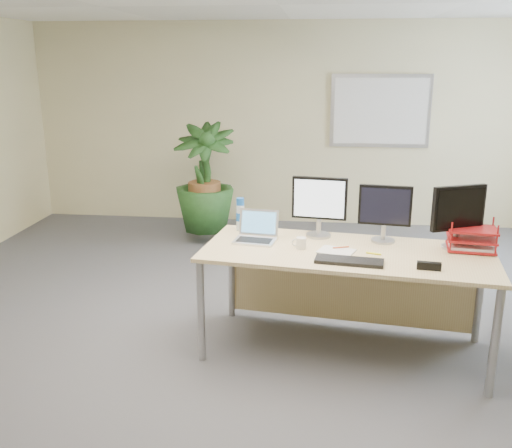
# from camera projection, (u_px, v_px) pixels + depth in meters

# --- Properties ---
(floor) EXTENTS (8.00, 8.00, 0.00)m
(floor) POSITION_uv_depth(u_px,v_px,m) (255.00, 365.00, 4.25)
(floor) COLOR #4A4A4F
(floor) RESTS_ON ground
(back_wall) EXTENTS (7.00, 0.04, 2.70)m
(back_wall) POSITION_uv_depth(u_px,v_px,m) (289.00, 125.00, 7.70)
(back_wall) COLOR beige
(back_wall) RESTS_ON floor
(whiteboard) EXTENTS (1.30, 0.04, 0.95)m
(whiteboard) POSITION_uv_depth(u_px,v_px,m) (380.00, 111.00, 7.48)
(whiteboard) COLOR #B8B8BD
(whiteboard) RESTS_ON back_wall
(desk) EXTENTS (2.24, 1.17, 0.82)m
(desk) POSITION_uv_depth(u_px,v_px,m) (348.00, 267.00, 4.41)
(desk) COLOR #D5B87E
(desk) RESTS_ON floor
(floor_plant) EXTENTS (0.84, 0.84, 1.50)m
(floor_plant) POSITION_uv_depth(u_px,v_px,m) (204.00, 182.00, 6.98)
(floor_plant) COLOR #183814
(floor_plant) RESTS_ON floor
(monitor_left) EXTENTS (0.44, 0.20, 0.48)m
(monitor_left) POSITION_uv_depth(u_px,v_px,m) (319.00, 203.00, 4.52)
(monitor_left) COLOR #A3A4A8
(monitor_left) RESTS_ON desk
(monitor_right) EXTENTS (0.40, 0.18, 0.45)m
(monitor_right) POSITION_uv_depth(u_px,v_px,m) (385.00, 210.00, 4.39)
(monitor_right) COLOR #A3A4A8
(monitor_right) RESTS_ON desk
(monitor_dark) EXTENTS (0.41, 0.21, 0.48)m
(monitor_dark) POSITION_uv_depth(u_px,v_px,m) (458.00, 213.00, 4.22)
(monitor_dark) COLOR #A3A4A8
(monitor_dark) RESTS_ON desk
(laptop) EXTENTS (0.35, 0.31, 0.23)m
(laptop) POSITION_uv_depth(u_px,v_px,m) (256.00, 233.00, 4.49)
(laptop) COLOR silver
(laptop) RESTS_ON desk
(keyboard) EXTENTS (0.49, 0.22, 0.03)m
(keyboard) POSITION_uv_depth(u_px,v_px,m) (349.00, 261.00, 3.99)
(keyboard) COLOR black
(keyboard) RESTS_ON desk
(coffee_mug) EXTENTS (0.11, 0.08, 0.09)m
(coffee_mug) POSITION_uv_depth(u_px,v_px,m) (301.00, 243.00, 4.29)
(coffee_mug) COLOR silver
(coffee_mug) RESTS_ON desk
(spiral_notebook) EXTENTS (0.30, 0.27, 0.01)m
(spiral_notebook) POSITION_uv_depth(u_px,v_px,m) (336.00, 251.00, 4.22)
(spiral_notebook) COLOR silver
(spiral_notebook) RESTS_ON desk
(orange_pen) EXTENTS (0.12, 0.05, 0.01)m
(orange_pen) POSITION_uv_depth(u_px,v_px,m) (341.00, 247.00, 4.27)
(orange_pen) COLOR #D24617
(orange_pen) RESTS_ON spiral_notebook
(yellow_highlighter) EXTENTS (0.11, 0.05, 0.01)m
(yellow_highlighter) POSITION_uv_depth(u_px,v_px,m) (374.00, 253.00, 4.16)
(yellow_highlighter) COLOR #FFFB1A
(yellow_highlighter) RESTS_ON desk
(water_bottle) EXTENTS (0.07, 0.07, 0.28)m
(water_bottle) POSITION_uv_depth(u_px,v_px,m) (240.00, 215.00, 4.72)
(water_bottle) COLOR silver
(water_bottle) RESTS_ON desk
(letter_tray) EXTENTS (0.38, 0.30, 0.16)m
(letter_tray) POSITION_uv_depth(u_px,v_px,m) (471.00, 241.00, 4.24)
(letter_tray) COLOR maroon
(letter_tray) RESTS_ON desk
(stapler) EXTENTS (0.16, 0.06, 0.05)m
(stapler) POSITION_uv_depth(u_px,v_px,m) (429.00, 266.00, 3.85)
(stapler) COLOR black
(stapler) RESTS_ON desk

